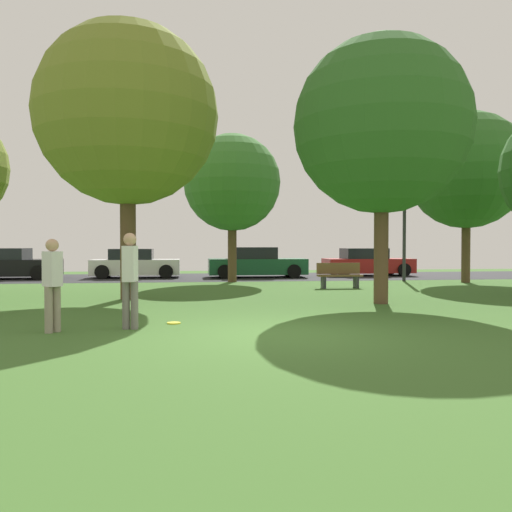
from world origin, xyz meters
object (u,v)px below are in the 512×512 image
oak_tree_right (382,126)px  maple_tree_far (232,183)px  person_bystander (130,275)px  street_lamp_post (404,228)px  parked_car_black (7,265)px  parked_car_green (256,264)px  person_catcher (52,281)px  birch_tree_lone (127,115)px  parked_car_red (367,263)px  oak_tree_center (467,170)px  frisbee_disc (174,323)px  parked_car_white (135,264)px  park_bench (339,275)px

oak_tree_right → maple_tree_far: 9.09m
person_bystander → street_lamp_post: bearing=-31.8°
parked_car_black → parked_car_green: parked_car_green is taller
person_catcher → parked_car_green: size_ratio=0.36×
birch_tree_lone → street_lamp_post: 12.66m
person_catcher → parked_car_red: size_ratio=0.39×
oak_tree_center → person_catcher: size_ratio=4.16×
frisbee_disc → parked_car_green: bearing=76.3°
street_lamp_post → person_bystander: bearing=-131.8°
frisbee_disc → parked_car_white: size_ratio=0.07×
birch_tree_lone → parked_car_black: size_ratio=1.77×
oak_tree_right → park_bench: 6.51m
oak_tree_center → person_bystander: bearing=-140.1°
maple_tree_far → frisbee_disc: (-2.10, -11.34, -4.11)m
parked_car_white → parked_car_black: bearing=-178.7°
parked_car_black → street_lamp_post: size_ratio=0.99×
parked_car_white → park_bench: (7.86, -6.81, -0.16)m
parked_car_green → parked_car_red: (5.67, 0.61, -0.03)m
park_bench → parked_car_white: bearing=-40.9°
person_bystander → parked_car_black: size_ratio=0.40×
oak_tree_center → street_lamp_post: 3.38m
person_catcher → park_bench: person_catcher is taller
maple_tree_far → park_bench: bearing=-44.6°
frisbee_disc → parked_car_black: size_ratio=0.06×
oak_tree_right → parked_car_black: bearing=138.7°
person_bystander → parked_car_white: person_bystander is taller
maple_tree_far → frisbee_disc: 12.25m
birch_tree_lone → parked_car_black: (-6.44, 9.62, -4.62)m
person_catcher → frisbee_disc: person_catcher is taller
birch_tree_lone → parked_car_black: bearing=123.8°
oak_tree_right → street_lamp_post: bearing=63.2°
oak_tree_center → person_bystander: size_ratio=3.90×
birch_tree_lone → frisbee_disc: size_ratio=29.13×
person_bystander → frisbee_disc: person_bystander is taller
parked_car_red → frisbee_disc: bearing=-121.7°
parked_car_red → park_bench: 7.83m
oak_tree_center → frisbee_disc: oak_tree_center is taller
person_catcher → street_lamp_post: street_lamp_post is taller
oak_tree_center → parked_car_white: oak_tree_center is taller
parked_car_green → person_catcher: bearing=-110.4°
oak_tree_center → parked_car_green: oak_tree_center is taller
oak_tree_center → parked_car_red: bearing=115.8°
maple_tree_far → frisbee_disc: maple_tree_far is taller
birch_tree_lone → parked_car_green: birch_tree_lone is taller
oak_tree_right → maple_tree_far: oak_tree_right is taller
maple_tree_far → park_bench: maple_tree_far is taller
oak_tree_center → parked_car_white: (-13.77, 4.85, -3.97)m
birch_tree_lone → parked_car_red: 15.24m
maple_tree_far → oak_tree_right: bearing=-68.9°
oak_tree_center → parked_car_green: size_ratio=1.52×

